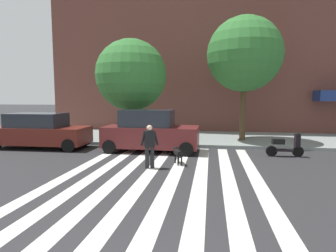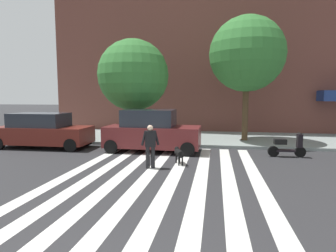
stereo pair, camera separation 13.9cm
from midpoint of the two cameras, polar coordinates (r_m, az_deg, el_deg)
ground_plane at (r=9.04m, az=-3.29°, el=-11.28°), size 160.00×160.00×0.00m
sidewalk_far at (r=17.93m, az=2.87°, el=-2.38°), size 80.00×6.00×0.15m
crosswalk_stripes at (r=9.02m, az=-2.68°, el=-11.29°), size 6.75×11.81×0.01m
parked_car_near_curb at (r=16.08m, az=-24.93°, el=-0.95°), size 4.93×2.07×1.84m
parked_car_behind_first at (r=13.71m, az=-3.95°, el=-1.17°), size 4.63×2.03×2.06m
parked_scooter at (r=13.58m, az=22.53°, el=-3.82°), size 1.63×0.50×1.11m
street_tree_nearest at (r=16.25m, az=-7.79°, el=10.23°), size 4.04×4.04×5.78m
street_tree_middle at (r=16.96m, az=15.13°, el=13.93°), size 4.27×4.27×7.09m
pedestrian_dog_walker at (r=10.48m, az=-4.17°, el=-3.68°), size 0.68×0.37×1.64m
dog_on_leash at (r=11.21m, az=1.70°, el=-5.54°), size 0.51×0.98×0.65m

